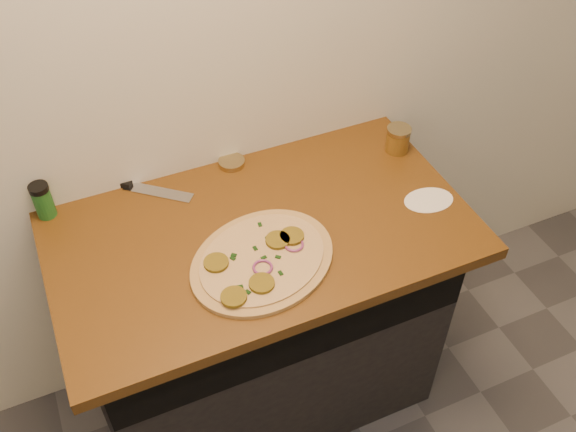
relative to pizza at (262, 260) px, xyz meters
name	(u,v)px	position (x,y,z in m)	size (l,w,h in m)	color
cabinet	(262,319)	(0.05, 0.15, -0.48)	(1.10, 0.60, 0.86)	black
countertop	(261,233)	(0.05, 0.12, -0.03)	(1.20, 0.70, 0.04)	#603812
pizza	(262,260)	(0.00, 0.00, 0.00)	(0.54, 0.54, 0.03)	tan
chefs_knife	(134,187)	(-0.24, 0.44, 0.00)	(0.26, 0.23, 0.02)	#B7BAC1
mason_jar_lid	(232,162)	(0.07, 0.42, 0.00)	(0.08, 0.08, 0.02)	tan
salsa_jar	(398,139)	(0.58, 0.28, 0.03)	(0.08, 0.08, 0.09)	#A21E10
spice_shaker	(43,200)	(-0.50, 0.42, 0.05)	(0.06, 0.06, 0.11)	#1C591F
flour_spill	(429,200)	(0.55, 0.03, -0.01)	(0.15, 0.15, 0.00)	silver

